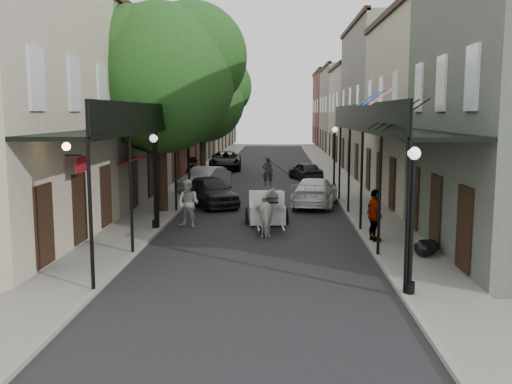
# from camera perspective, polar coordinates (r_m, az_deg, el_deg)

# --- Properties ---
(ground) EXTENTS (140.00, 140.00, 0.00)m
(ground) POSITION_cam_1_polar(r_m,az_deg,el_deg) (16.77, -0.48, -8.20)
(ground) COLOR gray
(ground) RESTS_ON ground
(road) EXTENTS (8.00, 90.00, 0.01)m
(road) POSITION_cam_1_polar(r_m,az_deg,el_deg) (36.39, 1.05, 0.58)
(road) COLOR black
(road) RESTS_ON ground
(sidewalk_left) EXTENTS (2.20, 90.00, 0.12)m
(sidewalk_left) POSITION_cam_1_polar(r_m,az_deg,el_deg) (36.84, -6.75, 0.70)
(sidewalk_left) COLOR gray
(sidewalk_left) RESTS_ON ground
(sidewalk_right) EXTENTS (2.20, 90.00, 0.12)m
(sidewalk_right) POSITION_cam_1_polar(r_m,az_deg,el_deg) (36.62, 8.89, 0.61)
(sidewalk_right) COLOR gray
(sidewalk_right) RESTS_ON ground
(building_row_left) EXTENTS (5.00, 80.00, 10.50)m
(building_row_left) POSITION_cam_1_polar(r_m,az_deg,el_deg) (47.04, -9.31, 8.54)
(building_row_left) COLOR #C2B49B
(building_row_left) RESTS_ON ground
(building_row_right) EXTENTS (5.00, 80.00, 10.50)m
(building_row_right) POSITION_cam_1_polar(r_m,az_deg,el_deg) (46.75, 12.06, 8.47)
(building_row_right) COLOR slate
(building_row_right) RESTS_ON ground
(gallery_left) EXTENTS (2.20, 18.05, 4.88)m
(gallery_left) POSITION_cam_1_polar(r_m,az_deg,el_deg) (23.74, -11.35, 6.31)
(gallery_left) COLOR black
(gallery_left) RESTS_ON sidewalk_left
(gallery_right) EXTENTS (2.20, 18.05, 4.88)m
(gallery_right) POSITION_cam_1_polar(r_m,az_deg,el_deg) (23.42, 12.22, 6.27)
(gallery_right) COLOR black
(gallery_right) RESTS_ON sidewalk_right
(tree_near) EXTENTS (7.31, 6.80, 9.63)m
(tree_near) POSITION_cam_1_polar(r_m,az_deg,el_deg) (26.80, -8.60, 11.76)
(tree_near) COLOR #382619
(tree_near) RESTS_ON sidewalk_left
(tree_far) EXTENTS (6.45, 6.00, 8.61)m
(tree_far) POSITION_cam_1_polar(r_m,az_deg,el_deg) (40.60, -4.89, 9.56)
(tree_far) COLOR #382619
(tree_far) RESTS_ON sidewalk_left
(lamppost_right_near) EXTENTS (0.32, 0.32, 3.71)m
(lamppost_right_near) POSITION_cam_1_polar(r_m,az_deg,el_deg) (14.71, 15.31, -2.56)
(lamppost_right_near) COLOR black
(lamppost_right_near) RESTS_ON sidewalk_right
(lamppost_left) EXTENTS (0.32, 0.32, 3.71)m
(lamppost_left) POSITION_cam_1_polar(r_m,az_deg,el_deg) (22.77, -10.10, 1.23)
(lamppost_left) COLOR black
(lamppost_left) RESTS_ON sidewalk_left
(lamppost_right_far) EXTENTS (0.32, 0.32, 3.71)m
(lamppost_right_far) POSITION_cam_1_polar(r_m,az_deg,el_deg) (34.35, 7.85, 3.49)
(lamppost_right_far) COLOR black
(lamppost_right_far) RESTS_ON sidewalk_right
(horse) EXTENTS (1.08, 2.10, 1.72)m
(horse) POSITION_cam_1_polar(r_m,az_deg,el_deg) (21.86, 1.43, -2.07)
(horse) COLOR silver
(horse) RESTS_ON ground
(carriage) EXTENTS (1.90, 2.64, 2.88)m
(carriage) POSITION_cam_1_polar(r_m,az_deg,el_deg) (24.47, 1.04, -0.39)
(carriage) COLOR black
(carriage) RESTS_ON ground
(pedestrian_walking) EXTENTS (1.18, 1.07, 1.97)m
(pedestrian_walking) POSITION_cam_1_polar(r_m,az_deg,el_deg) (23.43, -6.78, -1.14)
(pedestrian_walking) COLOR beige
(pedestrian_walking) RESTS_ON ground
(pedestrian_sidewalk_left) EXTENTS (1.15, 0.70, 1.73)m
(pedestrian_sidewalk_left) POSITION_cam_1_polar(r_m,az_deg,el_deg) (37.00, -6.30, 2.18)
(pedestrian_sidewalk_left) COLOR gray
(pedestrian_sidewalk_left) RESTS_ON sidewalk_left
(pedestrian_sidewalk_right) EXTENTS (0.73, 1.17, 1.86)m
(pedestrian_sidewalk_right) POSITION_cam_1_polar(r_m,az_deg,el_deg) (20.67, 11.78, -2.29)
(pedestrian_sidewalk_right) COLOR gray
(pedestrian_sidewalk_right) RESTS_ON sidewalk_right
(car_left_near) EXTENTS (3.51, 4.81, 1.52)m
(car_left_near) POSITION_cam_1_polar(r_m,az_deg,el_deg) (28.67, -4.50, 0.09)
(car_left_near) COLOR black
(car_left_near) RESTS_ON ground
(car_left_mid) EXTENTS (2.82, 4.75, 1.48)m
(car_left_mid) POSITION_cam_1_polar(r_m,az_deg,el_deg) (33.85, -5.16, 1.24)
(car_left_mid) COLOR gray
(car_left_mid) RESTS_ON ground
(car_left_far) EXTENTS (2.84, 5.62, 1.52)m
(car_left_far) POSITION_cam_1_polar(r_m,az_deg,el_deg) (47.06, -3.06, 3.16)
(car_left_far) COLOR black
(car_left_far) RESTS_ON ground
(car_right_near) EXTENTS (2.78, 5.20, 1.44)m
(car_right_near) POSITION_cam_1_polar(r_m,az_deg,el_deg) (28.73, 5.90, 0.00)
(car_right_near) COLOR silver
(car_right_near) RESTS_ON ground
(car_right_far) EXTENTS (2.57, 4.06, 1.29)m
(car_right_far) POSITION_cam_1_polar(r_m,az_deg,el_deg) (39.99, 4.97, 2.13)
(car_right_far) COLOR black
(car_right_far) RESTS_ON ground
(trash_bags) EXTENTS (0.92, 1.07, 0.56)m
(trash_bags) POSITION_cam_1_polar(r_m,az_deg,el_deg) (19.14, 16.67, -5.32)
(trash_bags) COLOR black
(trash_bags) RESTS_ON sidewalk_right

